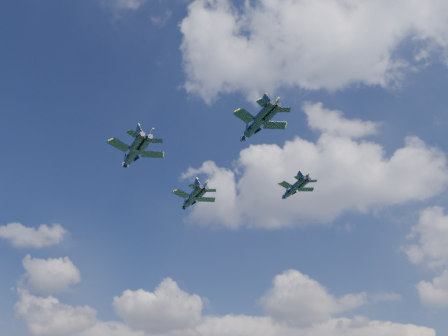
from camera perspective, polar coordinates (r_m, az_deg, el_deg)
jet_lead at (r=124.87m, az=-4.41°, el=-4.23°), size 15.26×14.10×4.00m
jet_left at (r=103.88m, az=-11.91°, el=1.68°), size 16.01×14.10×4.12m
jet_right at (r=120.88m, az=8.83°, el=-2.92°), size 12.40×12.32×3.36m
jet_slot at (r=95.86m, az=3.92°, el=5.39°), size 14.86×13.91×3.92m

